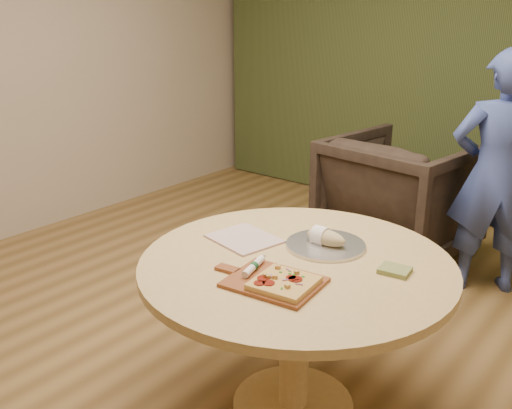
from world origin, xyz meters
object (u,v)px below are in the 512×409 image
at_px(pizza_paddle, 272,282).
at_px(serving_tray, 326,245).
at_px(person_standing, 495,175).
at_px(cutlery_roll, 254,266).
at_px(bread_roll, 324,237).
at_px(pedestal_table, 296,290).
at_px(flatbread_pizza, 284,283).
at_px(armchair, 401,190).

xyz_separation_m(pizza_paddle, serving_tray, (-0.03, 0.44, -0.00)).
bearing_deg(person_standing, cutlery_roll, 46.10).
relative_size(cutlery_roll, bread_roll, 1.02).
height_order(pedestal_table, flatbread_pizza, flatbread_pizza).
height_order(serving_tray, person_standing, person_standing).
height_order(bread_roll, person_standing, person_standing).
height_order(cutlery_roll, serving_tray, cutlery_roll).
distance_m(flatbread_pizza, person_standing, 2.02).
relative_size(serving_tray, bread_roll, 1.84).
distance_m(pedestal_table, cutlery_roll, 0.28).
height_order(flatbread_pizza, person_standing, person_standing).
xyz_separation_m(pedestal_table, armchair, (-0.42, 1.95, -0.12)).
bearing_deg(bread_roll, flatbread_pizza, -77.12).
bearing_deg(serving_tray, person_standing, 80.93).
bearing_deg(serving_tray, flatbread_pizza, -78.21).
height_order(pizza_paddle, cutlery_roll, cutlery_roll).
bearing_deg(flatbread_pizza, armchair, 103.58).
height_order(armchair, person_standing, person_standing).
bearing_deg(serving_tray, armchair, 104.03).
bearing_deg(armchair, pedestal_table, 109.50).
xyz_separation_m(pizza_paddle, flatbread_pizza, (0.06, -0.01, 0.02)).
bearing_deg(bread_roll, person_standing, 80.61).
bearing_deg(armchair, pizza_paddle, 109.42).
height_order(pedestal_table, serving_tray, serving_tray).
distance_m(cutlery_roll, bread_roll, 0.42).
distance_m(pedestal_table, bread_roll, 0.27).
relative_size(bread_roll, armchair, 0.20).
bearing_deg(cutlery_roll, armchair, 83.96).
bearing_deg(person_standing, serving_tray, 46.57).
bearing_deg(flatbread_pizza, cutlery_roll, 168.75).
bearing_deg(pizza_paddle, serving_tray, 87.22).
height_order(cutlery_roll, bread_roll, bread_roll).
relative_size(armchair, person_standing, 0.63).
relative_size(pizza_paddle, cutlery_roll, 2.34).
xyz_separation_m(pedestal_table, serving_tray, (0.02, 0.20, 0.15)).
xyz_separation_m(bread_roll, person_standing, (0.26, 1.57, -0.02)).
height_order(bread_roll, armchair, armchair).
xyz_separation_m(pedestal_table, flatbread_pizza, (0.11, -0.24, 0.17)).
distance_m(cutlery_roll, armchair, 2.20).
bearing_deg(cutlery_roll, pedestal_table, 57.27).
distance_m(flatbread_pizza, bread_roll, 0.46).
xyz_separation_m(pizza_paddle, cutlery_roll, (-0.11, 0.03, 0.02)).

